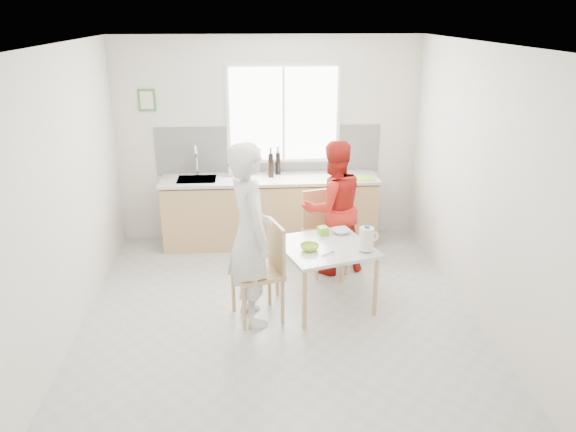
% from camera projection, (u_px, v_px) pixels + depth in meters
% --- Properties ---
extents(ground, '(4.50, 4.50, 0.00)m').
position_uv_depth(ground, '(279.00, 315.00, 5.83)').
color(ground, '#B7B7B2').
rests_on(ground, ground).
extents(room_shell, '(4.50, 4.50, 4.50)m').
position_uv_depth(room_shell, '(278.00, 161.00, 5.26)').
color(room_shell, silver).
rests_on(room_shell, ground).
extents(window, '(1.50, 0.06, 1.30)m').
position_uv_depth(window, '(283.00, 114.00, 7.34)').
color(window, white).
rests_on(window, room_shell).
extents(backsplash, '(3.00, 0.02, 0.65)m').
position_uv_depth(backsplash, '(269.00, 150.00, 7.51)').
color(backsplash, white).
rests_on(backsplash, room_shell).
extents(picture_frame, '(0.22, 0.03, 0.28)m').
position_uv_depth(picture_frame, '(147.00, 100.00, 7.16)').
color(picture_frame, '#3E833B').
rests_on(picture_frame, room_shell).
extents(kitchen_counter, '(2.84, 0.64, 1.37)m').
position_uv_depth(kitchen_counter, '(270.00, 214.00, 7.51)').
color(kitchen_counter, tan).
rests_on(kitchen_counter, ground).
extents(dining_table, '(1.11, 1.11, 0.69)m').
position_uv_depth(dining_table, '(325.00, 252.00, 5.84)').
color(dining_table, silver).
rests_on(dining_table, ground).
extents(chair_left, '(0.58, 0.58, 1.01)m').
position_uv_depth(chair_left, '(264.00, 267.00, 5.63)').
color(chair_left, tan).
rests_on(chair_left, ground).
extents(chair_far, '(0.56, 0.56, 0.97)m').
position_uv_depth(chair_far, '(323.00, 227.00, 6.70)').
color(chair_far, tan).
rests_on(chair_far, ground).
extents(person_white, '(0.62, 0.77, 1.85)m').
position_uv_depth(person_white, '(250.00, 235.00, 5.46)').
color(person_white, silver).
rests_on(person_white, ground).
extents(person_red, '(0.92, 0.80, 1.60)m').
position_uv_depth(person_red, '(333.00, 208.00, 6.58)').
color(person_red, red).
rests_on(person_red, ground).
extents(bowl_green, '(0.24, 0.24, 0.06)m').
position_uv_depth(bowl_green, '(310.00, 247.00, 5.69)').
color(bowl_green, '#9CC42D').
rests_on(bowl_green, dining_table).
extents(bowl_white, '(0.24, 0.24, 0.05)m').
position_uv_depth(bowl_white, '(341.00, 231.00, 6.13)').
color(bowl_white, white).
rests_on(bowl_white, dining_table).
extents(milk_jug, '(0.20, 0.15, 0.26)m').
position_uv_depth(milk_jug, '(367.00, 238.00, 5.63)').
color(milk_jug, white).
rests_on(milk_jug, dining_table).
extents(green_box, '(0.12, 0.12, 0.09)m').
position_uv_depth(green_box, '(323.00, 231.00, 6.08)').
color(green_box, '#7DBB2B').
rests_on(green_box, dining_table).
extents(spoon, '(0.14, 0.11, 0.01)m').
position_uv_depth(spoon, '(327.00, 254.00, 5.59)').
color(spoon, '#A5A5AA').
rests_on(spoon, dining_table).
extents(cutting_board, '(0.37, 0.29, 0.01)m').
position_uv_depth(cutting_board, '(360.00, 178.00, 7.30)').
color(cutting_board, '#88D631').
rests_on(cutting_board, kitchen_counter).
extents(wine_bottle_a, '(0.07, 0.07, 0.32)m').
position_uv_depth(wine_bottle_a, '(271.00, 165.00, 7.31)').
color(wine_bottle_a, black).
rests_on(wine_bottle_a, kitchen_counter).
extents(wine_bottle_b, '(0.07, 0.07, 0.30)m').
position_uv_depth(wine_bottle_b, '(278.00, 163.00, 7.45)').
color(wine_bottle_b, black).
rests_on(wine_bottle_b, kitchen_counter).
extents(jar_amber, '(0.06, 0.06, 0.16)m').
position_uv_depth(jar_amber, '(269.00, 169.00, 7.44)').
color(jar_amber, '#955420').
rests_on(jar_amber, kitchen_counter).
extents(soap_bottle, '(0.09, 0.09, 0.17)m').
position_uv_depth(soap_bottle, '(232.00, 169.00, 7.39)').
color(soap_bottle, '#999999').
rests_on(soap_bottle, kitchen_counter).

